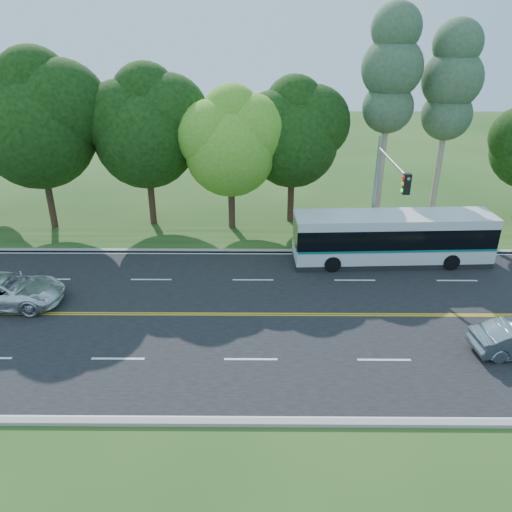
{
  "coord_description": "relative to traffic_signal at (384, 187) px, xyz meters",
  "views": [
    {
      "loc": [
        -0.16,
        -20.3,
        12.63
      ],
      "look_at": [
        -0.32,
        2.0,
        2.15
      ],
      "focal_mm": 35.0,
      "sensor_mm": 36.0,
      "label": 1
    }
  ],
  "objects": [
    {
      "name": "curb_south",
      "position": [
        -6.49,
        -12.55,
        -4.6
      ],
      "size": [
        60.0,
        0.3,
        0.15
      ],
      "primitive_type": "cube",
      "color": "#9F988F",
      "rests_on": "ground"
    },
    {
      "name": "suv",
      "position": [
        -19.03,
        -4.56,
        -3.88
      ],
      "size": [
        5.55,
        2.62,
        1.53
      ],
      "primitive_type": "imported",
      "rotation": [
        0.0,
        0.0,
        1.58
      ],
      "color": "white",
      "rests_on": "road"
    },
    {
      "name": "ground",
      "position": [
        -6.49,
        -5.4,
        -4.67
      ],
      "size": [
        120.0,
        120.0,
        0.0
      ],
      "primitive_type": "plane",
      "color": "#204617",
      "rests_on": "ground"
    },
    {
      "name": "transit_bus",
      "position": [
        0.9,
        0.39,
        -3.21
      ],
      "size": [
        11.22,
        2.91,
        2.91
      ],
      "rotation": [
        0.0,
        0.0,
        0.05
      ],
      "color": "silver",
      "rests_on": "road"
    },
    {
      "name": "bougainvillea_hedge",
      "position": [
        0.69,
        2.75,
        -3.95
      ],
      "size": [
        9.5,
        2.25,
        1.5
      ],
      "color": "#A40D29",
      "rests_on": "ground"
    },
    {
      "name": "road",
      "position": [
        -6.49,
        -5.4,
        -4.66
      ],
      "size": [
        60.0,
        14.0,
        0.02
      ],
      "primitive_type": "cube",
      "color": "black",
      "rests_on": "ground"
    },
    {
      "name": "curb_north",
      "position": [
        -6.49,
        1.75,
        -4.6
      ],
      "size": [
        60.0,
        0.3,
        0.15
      ],
      "primitive_type": "cube",
      "color": "#9F988F",
      "rests_on": "ground"
    },
    {
      "name": "lane_markings",
      "position": [
        -6.59,
        -5.4,
        -4.65
      ],
      "size": [
        57.6,
        13.82,
        0.0
      ],
      "color": "gold",
      "rests_on": "road"
    },
    {
      "name": "tree_row",
      "position": [
        -11.65,
        6.73,
        2.06
      ],
      "size": [
        44.7,
        9.1,
        13.84
      ],
      "color": "#311C16",
      "rests_on": "ground"
    },
    {
      "name": "grass_verge",
      "position": [
        -6.49,
        3.6,
        -4.62
      ],
      "size": [
        60.0,
        4.0,
        0.1
      ],
      "primitive_type": "cube",
      "color": "#204617",
      "rests_on": "ground"
    },
    {
      "name": "traffic_signal",
      "position": [
        0.0,
        0.0,
        0.0
      ],
      "size": [
        0.42,
        6.1,
        7.0
      ],
      "color": "#919499",
      "rests_on": "ground"
    }
  ]
}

